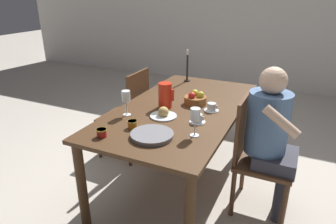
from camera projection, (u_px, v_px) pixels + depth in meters
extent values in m
plane|color=beige|center=(180.00, 179.00, 2.80)|extent=(20.00, 20.00, 0.00)
cube|color=silver|center=(257.00, 12.00, 5.01)|extent=(10.00, 0.06, 2.60)
cube|color=#472D19|center=(182.00, 108.00, 2.53)|extent=(0.94, 1.80, 0.03)
cylinder|color=#472D19|center=(82.00, 186.00, 2.13)|extent=(0.07, 0.07, 0.70)
cylinder|color=#472D19|center=(190.00, 221.00, 1.80)|extent=(0.07, 0.07, 0.70)
cylinder|color=#472D19|center=(176.00, 108.00, 3.53)|extent=(0.07, 0.07, 0.70)
cylinder|color=#472D19|center=(247.00, 120.00, 3.21)|extent=(0.07, 0.07, 0.70)
cylinder|color=#51331E|center=(288.00, 180.00, 2.44)|extent=(0.04, 0.04, 0.40)
cylinder|color=#51331E|center=(284.00, 207.00, 2.13)|extent=(0.04, 0.04, 0.40)
cylinder|color=#51331E|center=(243.00, 169.00, 2.59)|extent=(0.04, 0.04, 0.40)
cylinder|color=#51331E|center=(233.00, 194.00, 2.28)|extent=(0.04, 0.04, 0.40)
cube|color=#51331E|center=(265.00, 163.00, 2.28)|extent=(0.42, 0.42, 0.03)
cube|color=#51331E|center=(242.00, 127.00, 2.26)|extent=(0.03, 0.39, 0.49)
cylinder|color=#51331E|center=(99.00, 140.00, 3.09)|extent=(0.04, 0.04, 0.40)
cylinder|color=#51331E|center=(119.00, 126.00, 3.40)|extent=(0.04, 0.04, 0.40)
cylinder|color=#51331E|center=(130.00, 148.00, 2.94)|extent=(0.04, 0.04, 0.40)
cylinder|color=#51331E|center=(148.00, 132.00, 3.25)|extent=(0.04, 0.04, 0.40)
cube|color=#51331E|center=(123.00, 117.00, 3.09)|extent=(0.42, 0.42, 0.03)
cube|color=#51331E|center=(139.00, 96.00, 2.91)|extent=(0.03, 0.39, 0.49)
cylinder|color=#33333D|center=(282.00, 185.00, 2.36)|extent=(0.09, 0.09, 0.43)
cylinder|color=#33333D|center=(280.00, 197.00, 2.22)|extent=(0.09, 0.09, 0.43)
cube|color=#33333D|center=(275.00, 159.00, 2.22)|extent=(0.30, 0.34, 0.11)
cylinder|color=#4C6B93|center=(268.00, 123.00, 2.15)|extent=(0.30, 0.30, 0.46)
sphere|color=#D6AD8E|center=(273.00, 81.00, 2.03)|extent=(0.19, 0.19, 0.19)
cylinder|color=#D6AD8E|center=(281.00, 122.00, 1.89)|extent=(0.25, 0.06, 0.20)
cylinder|color=red|center=(165.00, 95.00, 2.47)|extent=(0.11, 0.11, 0.21)
cube|color=red|center=(172.00, 95.00, 2.44)|extent=(0.02, 0.02, 0.09)
cone|color=red|center=(160.00, 85.00, 2.46)|extent=(0.04, 0.04, 0.04)
cylinder|color=white|center=(195.00, 135.00, 2.02)|extent=(0.06, 0.06, 0.00)
cylinder|color=white|center=(195.00, 128.00, 2.00)|extent=(0.01, 0.01, 0.11)
cylinder|color=white|center=(195.00, 114.00, 1.96)|extent=(0.07, 0.07, 0.08)
cylinder|color=white|center=(127.00, 115.00, 2.35)|extent=(0.06, 0.06, 0.00)
cylinder|color=white|center=(127.00, 108.00, 2.33)|extent=(0.01, 0.01, 0.11)
cylinder|color=white|center=(126.00, 96.00, 2.29)|extent=(0.07, 0.07, 0.08)
cylinder|color=gold|center=(126.00, 98.00, 2.30)|extent=(0.05, 0.05, 0.05)
cylinder|color=silver|center=(197.00, 122.00, 2.22)|extent=(0.12, 0.12, 0.01)
cylinder|color=silver|center=(198.00, 118.00, 2.21)|extent=(0.07, 0.07, 0.06)
cube|color=silver|center=(203.00, 118.00, 2.19)|extent=(0.01, 0.01, 0.03)
cylinder|color=silver|center=(211.00, 110.00, 2.43)|extent=(0.12, 0.12, 0.01)
cylinder|color=silver|center=(212.00, 107.00, 2.42)|extent=(0.07, 0.07, 0.06)
cube|color=silver|center=(217.00, 107.00, 2.40)|extent=(0.01, 0.01, 0.03)
cylinder|color=gray|center=(152.00, 136.00, 2.00)|extent=(0.28, 0.28, 0.02)
cylinder|color=gray|center=(152.00, 134.00, 1.99)|extent=(0.29, 0.29, 0.01)
cylinder|color=silver|center=(163.00, 116.00, 2.32)|extent=(0.21, 0.21, 0.01)
sphere|color=tan|center=(163.00, 112.00, 2.30)|extent=(0.09, 0.09, 0.09)
cylinder|color=#C67A1E|center=(132.00, 124.00, 2.12)|extent=(0.07, 0.07, 0.06)
cylinder|color=gold|center=(132.00, 121.00, 2.11)|extent=(0.07, 0.07, 0.01)
cylinder|color=#A81E1E|center=(102.00, 133.00, 2.00)|extent=(0.07, 0.07, 0.06)
cylinder|color=gold|center=(101.00, 130.00, 1.99)|extent=(0.07, 0.07, 0.01)
cylinder|color=brown|center=(195.00, 100.00, 2.57)|extent=(0.19, 0.19, 0.07)
sphere|color=gold|center=(201.00, 95.00, 2.54)|extent=(0.06, 0.06, 0.06)
sphere|color=gold|center=(195.00, 93.00, 2.59)|extent=(0.06, 0.06, 0.06)
sphere|color=red|center=(192.00, 96.00, 2.52)|extent=(0.06, 0.06, 0.06)
cylinder|color=black|center=(187.00, 81.00, 3.22)|extent=(0.06, 0.06, 0.01)
cylinder|color=black|center=(187.00, 68.00, 3.16)|extent=(0.02, 0.02, 0.27)
cylinder|color=beige|center=(188.00, 52.00, 3.10)|extent=(0.02, 0.02, 0.05)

